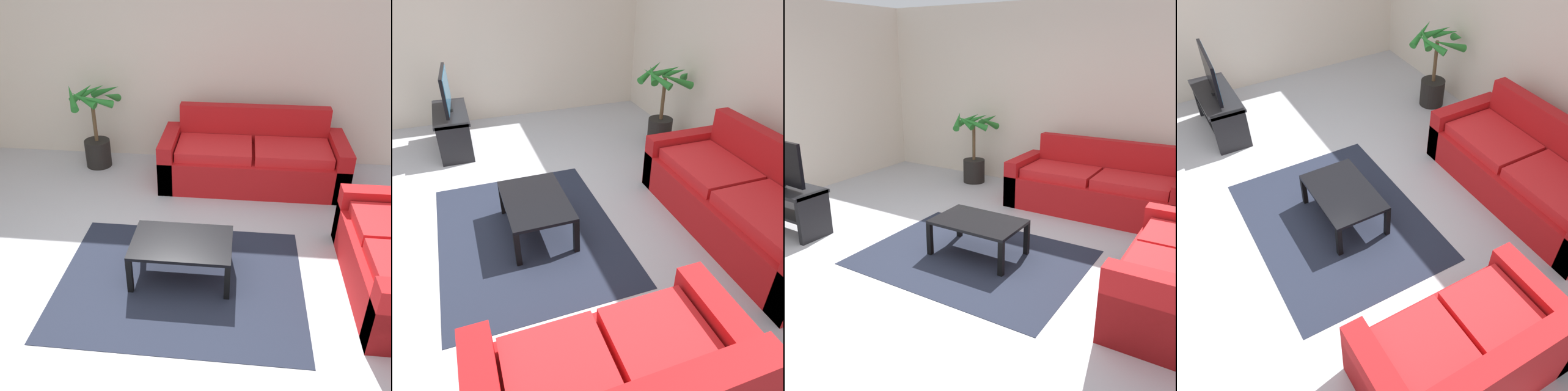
{
  "view_description": "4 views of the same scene",
  "coord_description": "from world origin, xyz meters",
  "views": [
    {
      "loc": [
        0.78,
        -2.74,
        2.69
      ],
      "look_at": [
        0.41,
        0.71,
        0.67
      ],
      "focal_mm": 40.25,
      "sensor_mm": 36.0,
      "label": 1
    },
    {
      "loc": [
        3.28,
        -0.15,
        2.33
      ],
      "look_at": [
        0.59,
        0.83,
        0.48
      ],
      "focal_mm": 34.38,
      "sensor_mm": 36.0,
      "label": 2
    },
    {
      "loc": [
        2.49,
        -3.04,
        2.04
      ],
      "look_at": [
        0.23,
        0.58,
        0.58
      ],
      "focal_mm": 39.44,
      "sensor_mm": 36.0,
      "label": 3
    },
    {
      "loc": [
        3.28,
        -0.97,
        3.33
      ],
      "look_at": [
        0.65,
        0.55,
        0.51
      ],
      "focal_mm": 39.87,
      "sensor_mm": 36.0,
      "label": 4
    }
  ],
  "objects": [
    {
      "name": "tv",
      "position": [
        -1.96,
        -0.25,
        0.83
      ],
      "size": [
        0.9,
        0.1,
        0.55
      ],
      "color": "black",
      "rests_on": "tv_stand"
    },
    {
      "name": "tv_stand",
      "position": [
        -1.96,
        -0.25,
        0.35
      ],
      "size": [
        1.1,
        0.45,
        0.54
      ],
      "color": "black",
      "rests_on": "ground"
    },
    {
      "name": "area_rug",
      "position": [
        0.32,
        0.29,
        0.0
      ],
      "size": [
        2.2,
        1.7,
        0.01
      ],
      "primitive_type": "cube",
      "color": "#1E2333",
      "rests_on": "ground"
    },
    {
      "name": "coffee_table",
      "position": [
        0.32,
        0.39,
        0.33
      ],
      "size": [
        0.9,
        0.59,
        0.38
      ],
      "color": "black",
      "rests_on": "ground"
    },
    {
      "name": "potted_palm",
      "position": [
        -1.12,
        2.55,
        0.52
      ],
      "size": [
        0.75,
        0.75,
        1.13
      ],
      "color": "black",
      "rests_on": "ground"
    },
    {
      "name": "couch_main",
      "position": [
        0.96,
        2.28,
        0.3
      ],
      "size": [
        2.25,
        0.9,
        0.9
      ],
      "color": "red",
      "rests_on": "ground"
    },
    {
      "name": "wall_back",
      "position": [
        0.0,
        3.0,
        1.35
      ],
      "size": [
        6.0,
        0.06,
        2.7
      ],
      "primitive_type": "cube",
      "color": "beige",
      "rests_on": "ground"
    },
    {
      "name": "ground_plane",
      "position": [
        0.0,
        0.0,
        0.0
      ],
      "size": [
        6.6,
        6.6,
        0.0
      ],
      "primitive_type": "plane",
      "color": "#B2B2B7"
    },
    {
      "name": "couch_loveseat",
      "position": [
        2.28,
        0.4,
        0.3
      ],
      "size": [
        0.9,
        1.57,
        0.9
      ],
      "color": "red",
      "rests_on": "ground"
    }
  ]
}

